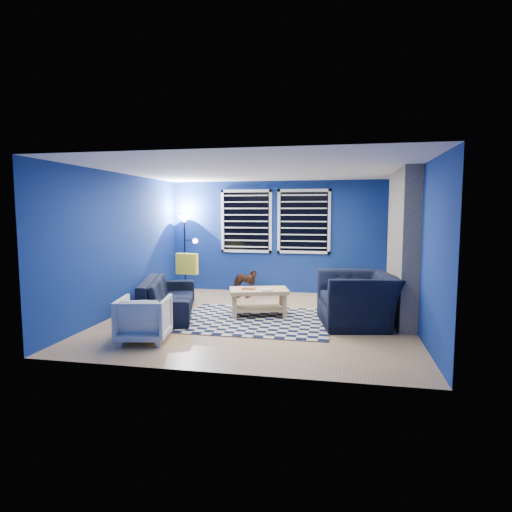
{
  "coord_description": "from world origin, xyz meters",
  "views": [
    {
      "loc": [
        1.34,
        -7.01,
        1.83
      ],
      "look_at": [
        -0.1,
        0.3,
        1.04
      ],
      "focal_mm": 30.0,
      "sensor_mm": 36.0,
      "label": 1
    }
  ],
  "objects": [
    {
      "name": "floor",
      "position": [
        0.0,
        0.0,
        0.0
      ],
      "size": [
        5.0,
        5.0,
        0.0
      ],
      "primitive_type": "plane",
      "color": "tan",
      "rests_on": "ground"
    },
    {
      "name": "ceiling",
      "position": [
        0.0,
        0.0,
        2.5
      ],
      "size": [
        5.0,
        5.0,
        0.0
      ],
      "primitive_type": "plane",
      "rotation": [
        3.14,
        0.0,
        0.0
      ],
      "color": "white",
      "rests_on": "wall_back"
    },
    {
      "name": "wall_back",
      "position": [
        0.0,
        2.5,
        1.25
      ],
      "size": [
        5.0,
        0.0,
        5.0
      ],
      "primitive_type": "plane",
      "rotation": [
        1.57,
        0.0,
        0.0
      ],
      "color": "navy",
      "rests_on": "floor"
    },
    {
      "name": "wall_left",
      "position": [
        -2.5,
        0.0,
        1.25
      ],
      "size": [
        0.0,
        5.0,
        5.0
      ],
      "primitive_type": "plane",
      "rotation": [
        1.57,
        0.0,
        1.57
      ],
      "color": "navy",
      "rests_on": "floor"
    },
    {
      "name": "wall_right",
      "position": [
        2.5,
        0.0,
        1.25
      ],
      "size": [
        0.0,
        5.0,
        5.0
      ],
      "primitive_type": "plane",
      "rotation": [
        1.57,
        0.0,
        -1.57
      ],
      "color": "navy",
      "rests_on": "floor"
    },
    {
      "name": "fireplace",
      "position": [
        2.36,
        0.5,
        1.2
      ],
      "size": [
        0.65,
        2.0,
        2.5
      ],
      "color": "gray",
      "rests_on": "floor"
    },
    {
      "name": "window_left",
      "position": [
        -0.75,
        2.46,
        1.6
      ],
      "size": [
        1.17,
        0.06,
        1.42
      ],
      "color": "black",
      "rests_on": "wall_back"
    },
    {
      "name": "window_right",
      "position": [
        0.55,
        2.46,
        1.6
      ],
      "size": [
        1.17,
        0.06,
        1.42
      ],
      "color": "black",
      "rests_on": "wall_back"
    },
    {
      "name": "tv",
      "position": [
        2.45,
        2.0,
        1.4
      ],
      "size": [
        0.07,
        1.0,
        0.58
      ],
      "color": "black",
      "rests_on": "wall_right"
    },
    {
      "name": "rug",
      "position": [
        -0.03,
        -0.14,
        0.01
      ],
      "size": [
        2.51,
        2.01,
        0.02
      ],
      "primitive_type": "cube",
      "rotation": [
        0.0,
        0.0,
        -0.0
      ],
      "color": "black",
      "rests_on": "floor"
    },
    {
      "name": "sofa",
      "position": [
        -1.64,
        0.02,
        0.32
      ],
      "size": [
        2.34,
        1.46,
        0.64
      ],
      "primitive_type": "imported",
      "rotation": [
        0.0,
        0.0,
        1.87
      ],
      "color": "black",
      "rests_on": "floor"
    },
    {
      "name": "armchair_big",
      "position": [
        1.63,
        -0.06,
        0.42
      ],
      "size": [
        1.47,
        1.34,
        0.83
      ],
      "primitive_type": "imported",
      "rotation": [
        0.0,
        0.0,
        -1.38
      ],
      "color": "black",
      "rests_on": "floor"
    },
    {
      "name": "armchair_bent",
      "position": [
        -1.35,
        -1.54,
        0.32
      ],
      "size": [
        0.8,
        0.81,
        0.64
      ],
      "primitive_type": "imported",
      "rotation": [
        0.0,
        0.0,
        3.33
      ],
      "color": "gray",
      "rests_on": "floor"
    },
    {
      "name": "rocking_horse",
      "position": [
        -0.66,
        1.92,
        0.33
      ],
      "size": [
        0.42,
        0.66,
        0.51
      ],
      "primitive_type": "imported",
      "rotation": [
        0.0,
        0.0,
        1.32
      ],
      "color": "#492B17",
      "rests_on": "floor"
    },
    {
      "name": "coffee_table",
      "position": [
        -0.03,
        0.2,
        0.35
      ],
      "size": [
        1.12,
        0.83,
        0.5
      ],
      "rotation": [
        0.0,
        0.0,
        0.28
      ],
      "color": "tan",
      "rests_on": "rug"
    },
    {
      "name": "cabinet",
      "position": [
        1.27,
        2.25,
        0.24
      ],
      "size": [
        0.59,
        0.42,
        0.55
      ],
      "rotation": [
        0.0,
        0.0,
        -0.1
      ],
      "color": "tan",
      "rests_on": "floor"
    },
    {
      "name": "floor_lamp",
      "position": [
        -2.13,
        2.25,
        1.41
      ],
      "size": [
        0.47,
        0.29,
        1.72
      ],
      "color": "black",
      "rests_on": "floor"
    },
    {
      "name": "throw_pillow",
      "position": [
        -1.49,
        0.61,
        0.83
      ],
      "size": [
        0.42,
        0.16,
        0.39
      ],
      "primitive_type": "cube",
      "rotation": [
        0.0,
        0.0,
        -0.09
      ],
      "color": "yellow",
      "rests_on": "sofa"
    }
  ]
}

